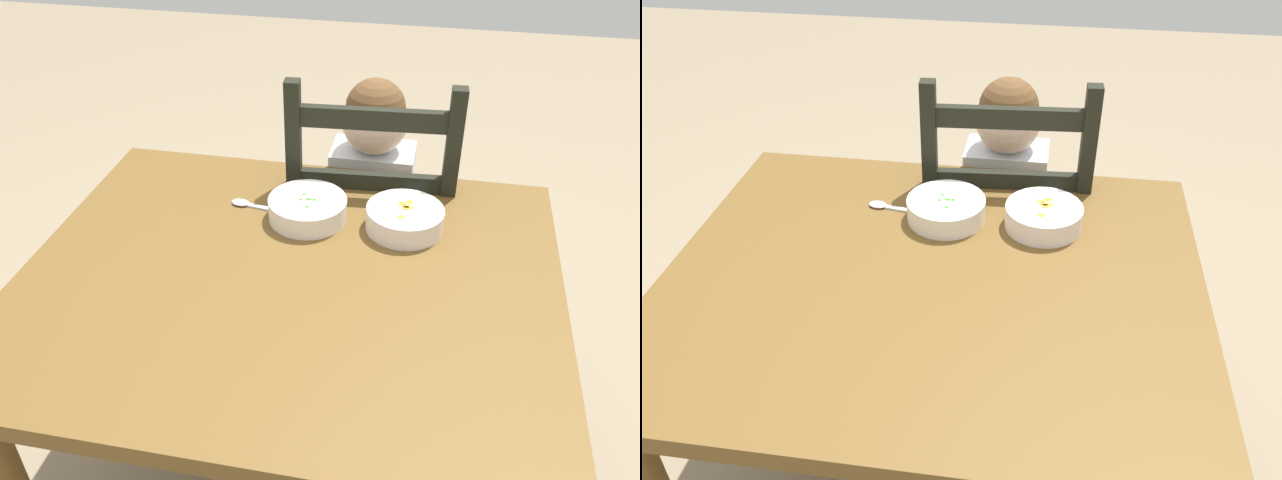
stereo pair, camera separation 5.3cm
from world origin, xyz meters
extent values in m
cube|color=brown|center=(0.00, 0.00, 0.70)|extent=(1.11, 0.93, 0.04)
cylinder|color=brown|center=(-0.48, 0.39, 0.34)|extent=(0.07, 0.07, 0.68)
cylinder|color=brown|center=(0.48, 0.39, 0.34)|extent=(0.07, 0.07, 0.68)
cube|color=black|center=(0.11, 0.56, 0.42)|extent=(0.45, 0.45, 0.02)
cube|color=black|center=(0.28, 0.77, 0.20)|extent=(0.04, 0.04, 0.41)
cube|color=black|center=(-0.10, 0.74, 0.20)|extent=(0.04, 0.04, 0.41)
cube|color=black|center=(0.31, 0.39, 0.20)|extent=(0.04, 0.04, 0.41)
cube|color=black|center=(-0.07, 0.36, 0.20)|extent=(0.04, 0.04, 0.41)
cube|color=black|center=(0.31, 0.39, 0.71)|extent=(0.04, 0.04, 0.57)
cube|color=black|center=(-0.07, 0.36, 0.71)|extent=(0.04, 0.04, 0.57)
cube|color=black|center=(0.12, 0.37, 0.91)|extent=(0.36, 0.05, 0.05)
cube|color=black|center=(0.12, 0.37, 0.74)|extent=(0.36, 0.05, 0.05)
cube|color=silver|center=(0.11, 0.53, 0.59)|extent=(0.22, 0.14, 0.32)
sphere|color=beige|center=(0.11, 0.53, 0.82)|extent=(0.17, 0.17, 0.17)
sphere|color=brown|center=(0.11, 0.53, 0.86)|extent=(0.16, 0.16, 0.16)
cylinder|color=#3F4C72|center=(0.05, 0.41, 0.21)|extent=(0.07, 0.07, 0.43)
cylinder|color=#3F4C72|center=(0.16, 0.41, 0.21)|extent=(0.07, 0.07, 0.43)
cylinder|color=silver|center=(-0.02, 0.43, 0.67)|extent=(0.06, 0.24, 0.13)
cylinder|color=silver|center=(0.24, 0.43, 0.67)|extent=(0.06, 0.24, 0.13)
cylinder|color=white|center=(-0.01, 0.21, 0.74)|extent=(0.18, 0.18, 0.05)
cylinder|color=white|center=(-0.01, 0.21, 0.72)|extent=(0.08, 0.08, 0.01)
cylinder|color=#3E9626|center=(-0.01, 0.21, 0.75)|extent=(0.15, 0.15, 0.03)
sphere|color=#429A25|center=(-0.02, 0.23, 0.77)|extent=(0.01, 0.01, 0.01)
sphere|color=green|center=(0.00, 0.18, 0.77)|extent=(0.01, 0.01, 0.01)
sphere|color=green|center=(-0.01, 0.21, 0.77)|extent=(0.01, 0.01, 0.01)
sphere|color=#39991B|center=(0.00, 0.21, 0.77)|extent=(0.01, 0.01, 0.01)
sphere|color=#3B9F1B|center=(-0.02, 0.21, 0.77)|extent=(0.01, 0.01, 0.01)
sphere|color=#34981E|center=(0.01, 0.21, 0.77)|extent=(0.01, 0.01, 0.01)
cylinder|color=white|center=(0.22, 0.21, 0.75)|extent=(0.17, 0.17, 0.05)
cylinder|color=white|center=(0.22, 0.21, 0.72)|extent=(0.08, 0.08, 0.01)
cylinder|color=orange|center=(0.22, 0.21, 0.75)|extent=(0.14, 0.14, 0.03)
cube|color=orange|center=(0.22, 0.24, 0.77)|extent=(0.02, 0.02, 0.01)
cube|color=gold|center=(0.22, 0.23, 0.77)|extent=(0.02, 0.02, 0.01)
cube|color=orange|center=(0.21, 0.23, 0.77)|extent=(0.02, 0.02, 0.01)
cube|color=orange|center=(0.21, 0.18, 0.77)|extent=(0.02, 0.02, 0.01)
cube|color=orange|center=(0.23, 0.22, 0.77)|extent=(0.02, 0.02, 0.01)
cube|color=orange|center=(0.22, 0.22, 0.77)|extent=(0.02, 0.02, 0.01)
cube|color=silver|center=(-0.11, 0.23, 0.72)|extent=(0.10, 0.03, 0.00)
ellipsoid|color=silver|center=(-0.18, 0.24, 0.72)|extent=(0.05, 0.04, 0.01)
camera|label=1|loc=(0.27, -1.03, 1.56)|focal=37.02mm
camera|label=2|loc=(0.22, -1.04, 1.56)|focal=37.02mm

